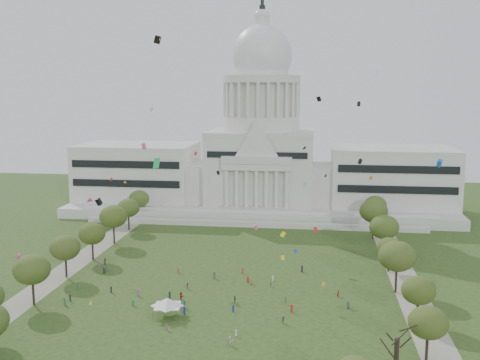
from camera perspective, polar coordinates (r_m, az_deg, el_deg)
The scene contains 32 objects.
ground at distance 136.90m, azimuth -2.57°, elevation -13.02°, with size 400.00×400.00×0.00m, color #2C431A.
capitol at distance 241.15m, azimuth 2.17°, elevation 2.19°, with size 160.00×64.50×91.30m.
path_left at distance 177.79m, azimuth -16.36°, elevation -8.09°, with size 8.00×160.00×0.04m, color gray.
path_right at distance 165.03m, azimuth 16.26°, elevation -9.44°, with size 8.00×160.00×0.04m, color gray.
row_tree_r_0 at distance 116.06m, azimuth 18.58°, elevation -13.58°, with size 7.67×7.67×10.91m.
row_tree_l_1 at distance 145.31m, azimuth -20.39°, elevation -8.52°, with size 8.86×8.86×12.59m.
row_tree_r_1 at distance 132.68m, azimuth 17.68°, elevation -10.66°, with size 7.58×7.58×10.78m.
row_tree_l_2 at distance 163.18m, azimuth -17.34°, elevation -6.59°, with size 8.42×8.42×11.97m.
row_tree_r_2 at distance 149.74m, azimuth 15.67°, elevation -7.47°, with size 9.55×9.55×13.58m.
row_tree_l_3 at distance 177.53m, azimuth -14.80°, elevation -5.30°, with size 8.12×8.12×11.55m.
row_tree_r_3 at distance 166.71m, azimuth 14.91°, elevation -6.65°, with size 7.01×7.01×9.98m.
row_tree_l_4 at distance 193.97m, azimuth -12.74°, elevation -3.64°, with size 9.29×9.29×13.21m.
row_tree_r_4 at distance 181.13m, azimuth 14.44°, elevation -4.65°, with size 9.19×9.19×13.06m.
row_tree_l_5 at distance 211.64m, azimuth -11.28°, elevation -2.79°, with size 8.33×8.33×11.85m.
row_tree_r_5 at distance 200.37m, azimuth 13.43°, elevation -3.10°, with size 9.82×9.82×13.96m.
row_tree_l_6 at distance 229.03m, azimuth -10.21°, elevation -1.88°, with size 8.19×8.19×11.64m.
row_tree_r_6 at distance 218.38m, azimuth 13.60°, elevation -2.47°, with size 8.42×8.42×11.97m.
big_bare_tree at distance 106.93m, azimuth 15.69°, elevation -14.92°, with size 6.00×5.00×12.80m.
event_tent at distance 133.01m, azimuth -7.38°, elevation -12.15°, with size 9.14×9.14×4.49m.
person_0 at distance 139.48m, azimuth 10.92°, elevation -12.34°, with size 0.90×0.58×1.84m, color #4C4C51.
person_2 at distance 146.30m, azimuth 9.97°, elevation -11.30°, with size 0.82×0.51×1.70m, color #B21E1E.
person_3 at distance 140.43m, azimuth 4.62°, elevation -12.08°, with size 1.11×0.57×1.71m, color #33723F.
person_4 at distance 140.72m, azimuth -0.53°, elevation -11.99°, with size 1.02×0.55×1.73m, color #26262B.
person_5 at distance 142.98m, azimuth -6.01°, elevation -11.63°, with size 1.88×0.74×2.03m, color #B21E1E.
person_6 at distance 123.11m, azimuth -0.41°, elevation -15.27°, with size 0.73×0.48×1.49m, color silver.
person_7 at distance 126.74m, azimuth -7.47°, elevation -14.60°, with size 0.56×0.41×1.55m, color #994C8C.
person_8 at distance 150.22m, azimuth -5.37°, elevation -10.65°, with size 0.81×0.50×1.67m, color #994C8C.
person_9 at distance 129.51m, azimuth 4.42°, elevation -14.00°, with size 1.03×0.53×1.59m, color #26262B.
person_10 at distance 151.58m, azimuth 3.13°, elevation -10.50°, with size 0.80×0.44×1.36m, color #33723F.
person_11 at distance 119.29m, azimuth -1.02°, elevation -15.99°, with size 1.80×0.71×1.94m, color silver.
distant_crowd at distance 151.43m, azimuth -6.94°, elevation -10.48°, with size 59.84×34.76×1.94m.
kite_swarm at distance 140.04m, azimuth 0.17°, elevation 0.70°, with size 95.90×101.72×63.46m.
Camera 1 is at (22.78, -124.66, 51.78)m, focal length 42.00 mm.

